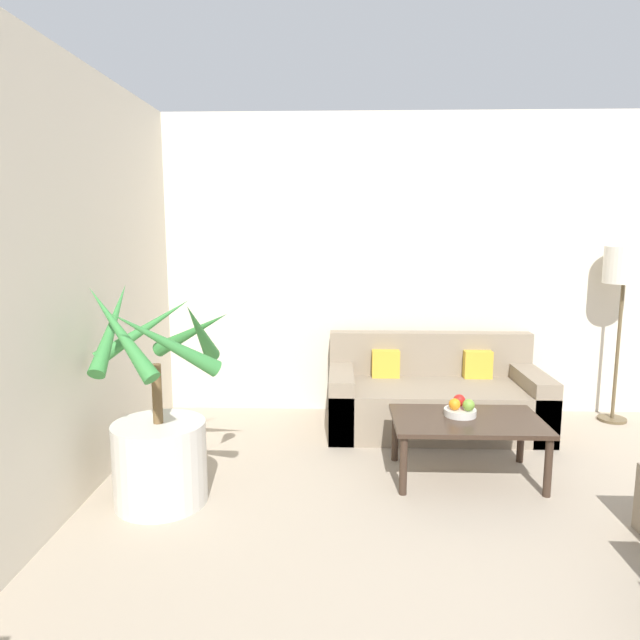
% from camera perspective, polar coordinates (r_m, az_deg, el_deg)
% --- Properties ---
extents(wall_back, '(8.47, 0.06, 2.70)m').
position_cam_1_polar(wall_back, '(5.55, 21.52, 5.04)').
color(wall_back, beige).
rests_on(wall_back, ground_plane).
extents(potted_palm, '(0.91, 0.92, 1.39)m').
position_cam_1_polar(potted_palm, '(3.69, -15.76, -11.21)').
color(potted_palm, beige).
rests_on(potted_palm, ground_plane).
extents(sofa_loveseat, '(1.78, 0.86, 0.77)m').
position_cam_1_polar(sofa_loveseat, '(4.98, 11.33, -7.68)').
color(sofa_loveseat, gray).
rests_on(sofa_loveseat, ground_plane).
extents(floor_lamp, '(0.34, 0.34, 1.54)m').
position_cam_1_polar(floor_lamp, '(5.52, 28.13, 4.13)').
color(floor_lamp, brown).
rests_on(floor_lamp, ground_plane).
extents(coffee_table, '(1.00, 0.63, 0.42)m').
position_cam_1_polar(coffee_table, '(4.04, 14.49, -10.20)').
color(coffee_table, '#38281E').
rests_on(coffee_table, ground_plane).
extents(fruit_bowl, '(0.22, 0.22, 0.05)m').
position_cam_1_polar(fruit_bowl, '(4.07, 13.83, -8.95)').
color(fruit_bowl, beige).
rests_on(fruit_bowl, coffee_table).
extents(apple_red, '(0.08, 0.08, 0.08)m').
position_cam_1_polar(apple_red, '(4.10, 13.75, -7.81)').
color(apple_red, red).
rests_on(apple_red, fruit_bowl).
extents(apple_green, '(0.08, 0.08, 0.08)m').
position_cam_1_polar(apple_green, '(4.02, 14.64, -8.23)').
color(apple_green, olive).
rests_on(apple_green, fruit_bowl).
extents(orange_fruit, '(0.08, 0.08, 0.08)m').
position_cam_1_polar(orange_fruit, '(4.02, 13.31, -8.20)').
color(orange_fruit, orange).
rests_on(orange_fruit, fruit_bowl).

